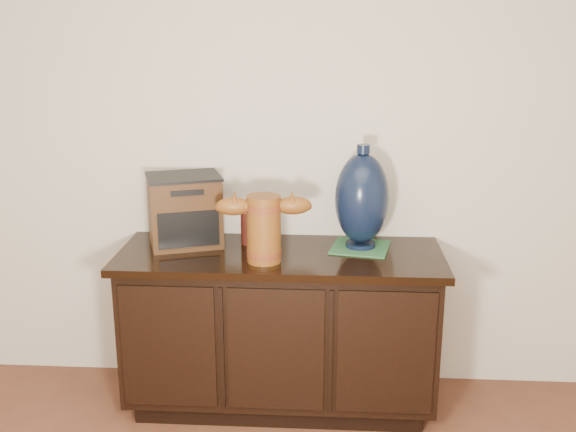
# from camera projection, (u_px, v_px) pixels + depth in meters

# --- Properties ---
(sideboard) EXTENTS (1.46, 0.56, 0.75)m
(sideboard) POSITION_uv_depth(u_px,v_px,m) (280.00, 328.00, 3.12)
(sideboard) COLOR black
(sideboard) RESTS_ON ground
(terracotta_vessel) EXTENTS (0.41, 0.17, 0.29)m
(terracotta_vessel) POSITION_uv_depth(u_px,v_px,m) (264.00, 225.00, 2.87)
(terracotta_vessel) COLOR brown
(terracotta_vessel) RESTS_ON sideboard
(tv_radio) EXTENTS (0.40, 0.36, 0.33)m
(tv_radio) POSITION_uv_depth(u_px,v_px,m) (185.00, 210.00, 3.10)
(tv_radio) COLOR #3B220E
(tv_radio) RESTS_ON sideboard
(green_mat) EXTENTS (0.30, 0.30, 0.01)m
(green_mat) POSITION_uv_depth(u_px,v_px,m) (360.00, 247.00, 3.08)
(green_mat) COLOR #285A33
(green_mat) RESTS_ON sideboard
(lamp_base) EXTENTS (0.28, 0.28, 0.47)m
(lamp_base) POSITION_uv_depth(u_px,v_px,m) (362.00, 199.00, 3.02)
(lamp_base) COLOR black
(lamp_base) RESTS_ON green_mat
(spray_can) EXTENTS (0.06, 0.06, 0.18)m
(spray_can) POSITION_uv_depth(u_px,v_px,m) (247.00, 226.00, 3.12)
(spray_can) COLOR #57170E
(spray_can) RESTS_ON sideboard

